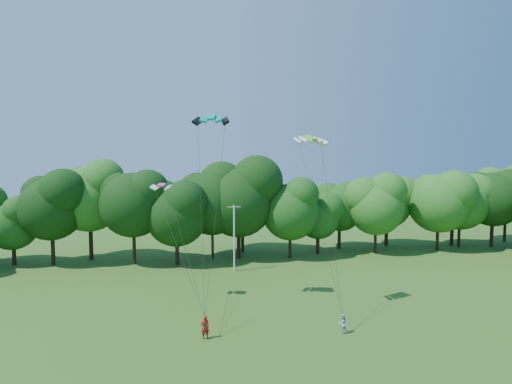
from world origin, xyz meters
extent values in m
cylinder|color=silver|center=(-0.14, 28.32, 3.99)|extent=(0.20, 0.20, 7.98)
cube|color=silver|center=(-0.14, 28.32, 7.78)|extent=(1.60, 0.18, 0.08)
imported|color=maroon|center=(-5.34, 10.65, 0.88)|extent=(0.72, 0.54, 1.76)
imported|color=#AFC5F3|center=(5.00, 9.31, 0.76)|extent=(0.76, 0.61, 1.53)
cube|color=#05A094|center=(-3.98, 17.27, 17.03)|extent=(3.30, 2.11, 0.77)
cube|color=#4BD820|center=(4.04, 14.01, 15.12)|extent=(3.13, 2.07, 0.62)
cube|color=#E23E88|center=(-8.41, 19.05, 10.99)|extent=(2.03, 1.37, 0.32)
cylinder|color=black|center=(1.58, 34.72, 2.61)|extent=(0.51, 0.51, 5.23)
ellipsoid|color=black|center=(1.58, 34.72, 9.51)|extent=(10.46, 10.46, 11.41)
cylinder|color=#382916|center=(35.65, 35.38, 2.00)|extent=(0.51, 0.51, 4.01)
ellipsoid|color=#205F1D|center=(35.65, 35.38, 7.29)|extent=(8.02, 8.02, 8.75)
camera|label=1|loc=(-8.00, -18.10, 13.04)|focal=28.00mm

